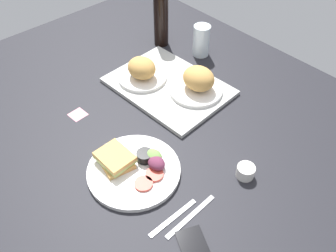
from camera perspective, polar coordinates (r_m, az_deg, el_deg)
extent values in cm
cube|color=black|center=(123.37, -1.66, -1.98)|extent=(190.00, 150.00, 3.00)
cube|color=#B2B2AD|center=(140.70, 0.07, 6.40)|extent=(46.68, 35.33, 1.60)
cylinder|color=white|center=(143.30, -4.14, 7.86)|extent=(19.23, 19.23, 1.40)
ellipsoid|color=tan|center=(140.04, -4.24, 9.27)|extent=(11.87, 10.25, 8.09)
cylinder|color=white|center=(137.05, 4.46, 5.82)|extent=(20.46, 20.46, 1.40)
ellipsoid|color=tan|center=(134.38, 4.94, 7.61)|extent=(12.69, 10.96, 8.65)
cylinder|color=white|center=(111.81, -5.49, -7.13)|extent=(29.06, 29.06, 1.60)
cube|color=tan|center=(112.91, -8.42, -5.61)|extent=(12.54, 10.96, 1.40)
cube|color=#B2C66B|center=(111.99, -8.49, -5.22)|extent=(11.28, 9.35, 1.00)
cube|color=tan|center=(111.08, -8.55, -4.83)|extent=(11.21, 9.25, 1.40)
cylinder|color=#D14738|center=(107.13, -3.94, -9.22)|extent=(5.60, 5.60, 0.80)
cylinder|color=#D14738|center=(109.01, -2.19, -7.75)|extent=(5.60, 5.60, 0.80)
cylinder|color=black|center=(112.24, -3.76, -4.83)|extent=(5.20, 5.20, 3.00)
cylinder|color=#EFEACC|center=(111.40, -3.79, -4.47)|extent=(4.26, 4.26, 0.60)
ellipsoid|color=#729E4C|center=(111.65, -2.31, -4.87)|extent=(6.00, 4.80, 3.60)
ellipsoid|color=#6B2D47|center=(109.89, -1.87, -5.96)|extent=(6.00, 4.80, 3.60)
cylinder|color=silver|center=(157.20, 5.37, 13.49)|extent=(7.23, 7.23, 13.62)
cylinder|color=black|center=(161.57, -1.13, 16.58)|extent=(6.40, 6.40, 23.20)
cylinder|color=silver|center=(112.14, 12.33, -7.14)|extent=(5.60, 5.60, 4.00)
cube|color=#B7B7BC|center=(102.75, 0.81, -14.49)|extent=(1.61, 17.02, 0.50)
cube|color=#B7B7BC|center=(103.18, 3.66, -14.23)|extent=(1.97, 19.03, 0.50)
cube|color=black|center=(98.14, 4.55, -19.54)|extent=(16.09, 12.52, 0.80)
cube|color=pink|center=(133.64, -14.26, 1.81)|extent=(5.98, 5.98, 0.12)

